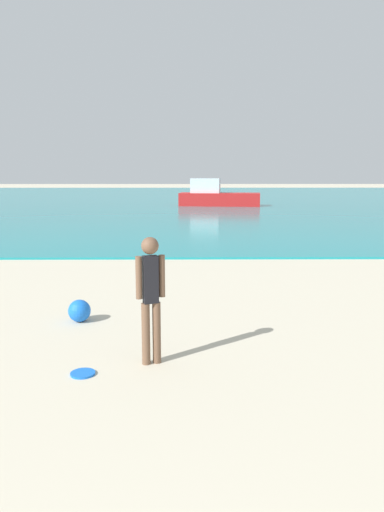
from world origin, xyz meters
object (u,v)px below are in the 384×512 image
at_px(frisbee, 83,373).
at_px(person_standing, 151,293).
at_px(beach_ball, 79,311).
at_px(boat_far, 217,196).

bearing_deg(frisbee, person_standing, 23.17).
distance_m(person_standing, frisbee, 1.21).
xyz_separation_m(person_standing, frisbee, (-0.77, -0.33, -0.87)).
xyz_separation_m(person_standing, beach_ball, (-1.25, 1.68, -0.71)).
bearing_deg(person_standing, frisbee, 3.45).
bearing_deg(beach_ball, frisbee, -76.63).
height_order(person_standing, beach_ball, person_standing).
relative_size(frisbee, boat_far, 0.05).
xyz_separation_m(frisbee, boat_far, (3.18, 27.75, 0.69)).
bearing_deg(beach_ball, person_standing, -53.32).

